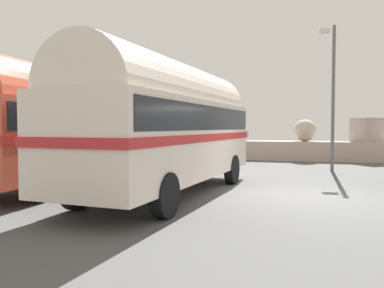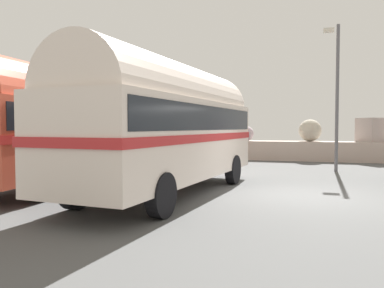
{
  "view_description": "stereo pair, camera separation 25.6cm",
  "coord_description": "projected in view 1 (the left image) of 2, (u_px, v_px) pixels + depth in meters",
  "views": [
    {
      "loc": [
        0.05,
        -11.04,
        1.91
      ],
      "look_at": [
        -3.03,
        -0.26,
        1.42
      ],
      "focal_mm": 36.07,
      "sensor_mm": 36.0,
      "label": 1
    },
    {
      "loc": [
        0.3,
        -10.96,
        1.91
      ],
      "look_at": [
        -3.03,
        -0.26,
        1.42
      ],
      "focal_mm": 36.07,
      "sensor_mm": 36.0,
      "label": 2
    }
  ],
  "objects": [
    {
      "name": "lamp_post",
      "position": [
        332.0,
        90.0,
        16.51
      ],
      "size": [
        0.65,
        0.71,
        6.23
      ],
      "color": "#5B5B60",
      "rests_on": "ground"
    },
    {
      "name": "second_coach",
      "position": [
        59.0,
        123.0,
        12.44
      ],
      "size": [
        3.05,
        8.74,
        3.7
      ],
      "rotation": [
        0.0,
        0.0,
        0.07
      ],
      "color": "black",
      "rests_on": "ground"
    },
    {
      "name": "breakwater",
      "position": [
        299.0,
        147.0,
        22.01
      ],
      "size": [
        31.36,
        2.26,
        2.48
      ],
      "color": "#B7A699",
      "rests_on": "ground"
    },
    {
      "name": "ground",
      "position": [
        299.0,
        195.0,
        10.7
      ],
      "size": [
        32.0,
        26.0,
        0.02
      ],
      "color": "#4F504F"
    },
    {
      "name": "vintage_coach",
      "position": [
        169.0,
        122.0,
        10.72
      ],
      "size": [
        3.22,
        8.77,
        3.7
      ],
      "rotation": [
        0.0,
        0.0,
        -0.09
      ],
      "color": "black",
      "rests_on": "ground"
    }
  ]
}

